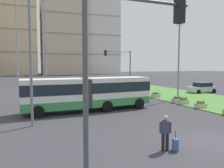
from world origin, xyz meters
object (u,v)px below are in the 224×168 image
object	(u,v)px
flower_planter_2	(201,104)
apartment_tower_westcentre	(13,22)
apartment_tower_centre	(65,36)
traffic_light_near_left	(121,59)
car_black_sedan	(47,92)
traffic_light_far_right	(122,64)
car_silver_hatch	(202,88)
streetlight_left	(30,45)
articulated_bus	(89,93)
pedestrian_crossing	(165,130)
rolling_suitcase	(175,144)
flower_planter_5	(156,95)
apartment_tower_eastcentre	(100,28)
flower_planter_3	(184,100)
flower_planter_4	(177,99)
streetlight_median	(179,58)

from	to	relation	value
flower_planter_2	apartment_tower_westcentre	world-z (taller)	apartment_tower_westcentre
apartment_tower_centre	traffic_light_near_left	bearing A→B (deg)	-99.70
car_black_sedan	traffic_light_far_right	distance (m)	11.77
car_silver_hatch	streetlight_left	distance (m)	27.36
articulated_bus	traffic_light_near_left	xyz separation A→B (m)	(-2.96, -13.68, 2.66)
articulated_bus	flower_planter_2	size ratio (longest dim) A/B	10.84
articulated_bus	traffic_light_near_left	size ratio (longest dim) A/B	1.88
articulated_bus	pedestrian_crossing	bearing A→B (deg)	-86.68
pedestrian_crossing	rolling_suitcase	xyz separation A→B (m)	(0.45, -0.20, -0.69)
car_black_sedan	apartment_tower_centre	xyz separation A→B (m)	(17.34, 79.73, 17.06)
flower_planter_5	traffic_light_far_right	world-z (taller)	traffic_light_far_right
rolling_suitcase	apartment_tower_westcentre	size ratio (longest dim) A/B	0.02
traffic_light_far_right	apartment_tower_centre	bearing A→B (deg)	85.46
car_silver_hatch	apartment_tower_centre	size ratio (longest dim) A/B	0.13
traffic_light_near_left	apartment_tower_eastcentre	distance (m)	111.63
flower_planter_3	flower_planter_4	xyz separation A→B (m)	(0.00, 1.08, 0.00)
rolling_suitcase	streetlight_median	xyz separation A→B (m)	(11.12, 13.97, 4.69)
streetlight_left	apartment_tower_westcentre	world-z (taller)	apartment_tower_westcentre
car_black_sedan	traffic_light_far_right	size ratio (longest dim) A/B	0.72
flower_planter_3	streetlight_median	world-z (taller)	streetlight_median
flower_planter_3	flower_planter_4	size ratio (longest dim) A/B	1.00
traffic_light_far_right	streetlight_median	xyz separation A→B (m)	(3.70, -8.51, 0.63)
pedestrian_crossing	streetlight_left	distance (m)	10.22
flower_planter_5	apartment_tower_centre	bearing A→B (deg)	87.02
articulated_bus	pedestrian_crossing	size ratio (longest dim) A/B	6.85
rolling_suitcase	flower_planter_5	distance (m)	18.43
streetlight_median	apartment_tower_westcentre	bearing A→B (deg)	102.61
car_silver_hatch	flower_planter_2	world-z (taller)	car_silver_hatch
flower_planter_3	articulated_bus	bearing A→B (deg)	176.96
flower_planter_4	flower_planter_3	bearing A→B (deg)	-90.00
flower_planter_4	streetlight_median	distance (m)	5.46
rolling_suitcase	flower_planter_3	bearing A→B (deg)	49.02
pedestrian_crossing	streetlight_left	world-z (taller)	streetlight_left
apartment_tower_centre	apartment_tower_westcentre	bearing A→B (deg)	175.66
apartment_tower_westcentre	apartment_tower_centre	xyz separation A→B (m)	(22.33, -1.70, -5.48)
car_silver_hatch	flower_planter_4	world-z (taller)	car_silver_hatch
articulated_bus	flower_planter_3	size ratio (longest dim) A/B	10.84
flower_planter_3	streetlight_median	bearing A→B (deg)	60.50
flower_planter_5	car_black_sedan	bearing A→B (deg)	158.16
apartment_tower_westcentre	car_black_sedan	bearing A→B (deg)	-86.49
flower_planter_5	apartment_tower_westcentre	distance (m)	91.35
car_silver_hatch	rolling_suitcase	world-z (taller)	car_silver_hatch
flower_planter_4	traffic_light_far_right	xyz separation A→B (m)	(-1.80, 10.78, 3.95)
articulated_bus	flower_planter_3	distance (m)	10.39
flower_planter_4	apartment_tower_eastcentre	size ratio (longest dim) A/B	0.02
flower_planter_3	flower_planter_5	bearing A→B (deg)	90.00
pedestrian_crossing	apartment_tower_centre	bearing A→B (deg)	82.04
pedestrian_crossing	traffic_light_near_left	xyz separation A→B (m)	(-3.59, -2.72, 3.31)
traffic_light_far_right	apartment_tower_centre	size ratio (longest dim) A/B	0.18
streetlight_median	apartment_tower_eastcentre	size ratio (longest dim) A/B	0.20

